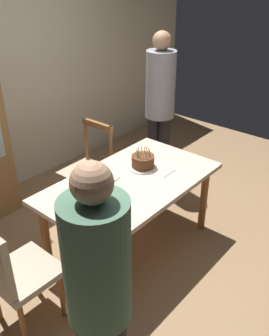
{
  "coord_description": "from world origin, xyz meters",
  "views": [
    {
      "loc": [
        -2.06,
        -1.78,
        2.36
      ],
      "look_at": [
        0.05,
        0.0,
        0.84
      ],
      "focal_mm": 39.83,
      "sensor_mm": 36.0,
      "label": 1
    }
  ],
  "objects": [
    {
      "name": "person_guest",
      "position": [
        1.12,
        0.54,
        1.01
      ],
      "size": [
        0.32,
        0.32,
        1.77
      ],
      "color": "#262328",
      "rests_on": "ground"
    },
    {
      "name": "fork_near_celebrant",
      "position": [
        -0.59,
        -0.19,
        0.74
      ],
      "size": [
        0.18,
        0.02,
        0.01
      ],
      "primitive_type": "cube",
      "rotation": [
        0.0,
        0.0,
        -0.04
      ],
      "color": "silver",
      "rests_on": "dining_table"
    },
    {
      "name": "dining_table",
      "position": [
        0.0,
        0.0,
        0.64
      ],
      "size": [
        1.56,
        0.89,
        0.74
      ],
      "color": "beige",
      "rests_on": "ground"
    },
    {
      "name": "birthday_cake",
      "position": [
        0.25,
        0.07,
        0.79
      ],
      "size": [
        0.28,
        0.28,
        0.18
      ],
      "color": "silver",
      "rests_on": "dining_table"
    },
    {
      "name": "fork_near_guest",
      "position": [
        0.31,
        -0.18,
        0.74
      ],
      "size": [
        0.18,
        0.02,
        0.01
      ],
      "primitive_type": "cube",
      "rotation": [
        0.0,
        0.0,
        0.02
      ],
      "color": "silver",
      "rests_on": "dining_table"
    },
    {
      "name": "person_celebrant",
      "position": [
        -1.19,
        -0.82,
        0.95
      ],
      "size": [
        0.32,
        0.32,
        1.67
      ],
      "color": "#262328",
      "rests_on": "ground"
    },
    {
      "name": "plate_near_celebrant",
      "position": [
        -0.43,
        -0.2,
        0.74
      ],
      "size": [
        0.22,
        0.22,
        0.01
      ],
      "primitive_type": "cylinder",
      "color": "white",
      "rests_on": "dining_table"
    },
    {
      "name": "fork_far_side",
      "position": [
        -0.24,
        0.2,
        0.74
      ],
      "size": [
        0.18,
        0.05,
        0.01
      ],
      "primitive_type": "cube",
      "rotation": [
        0.0,
        0.0,
        -0.22
      ],
      "color": "silver",
      "rests_on": "dining_table"
    },
    {
      "name": "plate_far_side",
      "position": [
        -0.08,
        0.2,
        0.74
      ],
      "size": [
        0.22,
        0.22,
        0.01
      ],
      "primitive_type": "cylinder",
      "color": "white",
      "rests_on": "dining_table"
    },
    {
      "name": "chair_upholstered",
      "position": [
        -1.17,
        0.06,
        0.53
      ],
      "size": [
        0.45,
        0.44,
        0.95
      ],
      "color": "tan",
      "rests_on": "ground"
    },
    {
      "name": "ground",
      "position": [
        0.0,
        0.0,
        0.0
      ],
      "size": [
        6.4,
        6.4,
        0.0
      ],
      "primitive_type": "plane",
      "color": "#93704C"
    },
    {
      "name": "chair_spindle_back",
      "position": [
        0.21,
        0.77,
        0.46
      ],
      "size": [
        0.45,
        0.45,
        0.95
      ],
      "color": "tan",
      "rests_on": "ground"
    }
  ]
}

